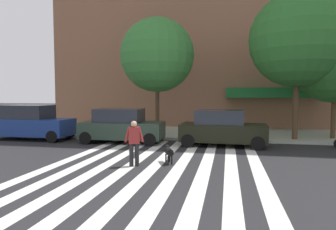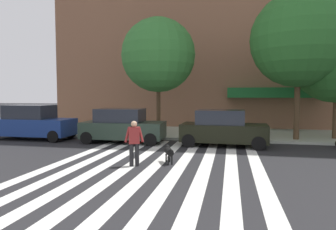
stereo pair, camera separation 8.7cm
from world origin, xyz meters
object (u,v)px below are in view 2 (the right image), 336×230
(parked_car_near_curb, at_px, (32,123))
(parked_car_behind_first, at_px, (123,126))
(street_tree_middle, at_px, (299,40))
(pedestrian_dog_walker, at_px, (134,141))
(street_tree_nearest, at_px, (158,55))
(parked_car_third_in_line, at_px, (223,128))
(dog_on_leash, at_px, (169,151))

(parked_car_near_curb, height_order, parked_car_behind_first, parked_car_near_curb)
(street_tree_middle, height_order, pedestrian_dog_walker, street_tree_middle)
(parked_car_behind_first, xyz_separation_m, pedestrian_dog_walker, (2.36, -5.06, 0.03))
(pedestrian_dog_walker, bearing_deg, street_tree_middle, 45.98)
(parked_car_near_curb, xyz_separation_m, street_tree_nearest, (6.94, 2.62, 4.06))
(parked_car_third_in_line, distance_m, dog_on_leash, 4.76)
(parked_car_near_curb, distance_m, pedestrian_dog_walker, 9.42)
(parked_car_third_in_line, height_order, pedestrian_dog_walker, parked_car_third_in_line)
(parked_car_behind_first, relative_size, dog_on_leash, 4.53)
(parked_car_near_curb, height_order, parked_car_third_in_line, parked_car_near_curb)
(parked_car_behind_first, bearing_deg, parked_car_third_in_line, 0.04)
(street_tree_middle, relative_size, dog_on_leash, 8.10)
(street_tree_nearest, relative_size, pedestrian_dog_walker, 4.35)
(parked_car_behind_first, height_order, pedestrian_dog_walker, parked_car_behind_first)
(pedestrian_dog_walker, xyz_separation_m, dog_on_leash, (1.12, 0.72, -0.48))
(parked_car_behind_first, xyz_separation_m, street_tree_nearest, (1.36, 2.62, 4.12))
(parked_car_behind_first, distance_m, street_tree_nearest, 5.07)
(street_tree_nearest, bearing_deg, parked_car_behind_first, -117.36)
(parked_car_behind_first, bearing_deg, street_tree_nearest, 62.64)
(parked_car_near_curb, height_order, pedestrian_dog_walker, parked_car_near_curb)
(street_tree_nearest, distance_m, pedestrian_dog_walker, 8.76)
(parked_car_third_in_line, xyz_separation_m, dog_on_leash, (-1.89, -4.35, -0.44))
(parked_car_behind_first, height_order, street_tree_nearest, street_tree_nearest)
(parked_car_behind_first, distance_m, dog_on_leash, 5.58)
(parked_car_third_in_line, height_order, street_tree_nearest, street_tree_nearest)
(street_tree_middle, distance_m, pedestrian_dog_walker, 10.97)
(parked_car_near_curb, distance_m, street_tree_nearest, 8.46)
(parked_car_near_curb, bearing_deg, parked_car_behind_first, -0.02)
(street_tree_nearest, relative_size, dog_on_leash, 7.25)
(parked_car_near_curb, relative_size, pedestrian_dog_walker, 2.88)
(dog_on_leash, bearing_deg, street_tree_nearest, 106.93)
(street_tree_nearest, distance_m, street_tree_middle, 7.95)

